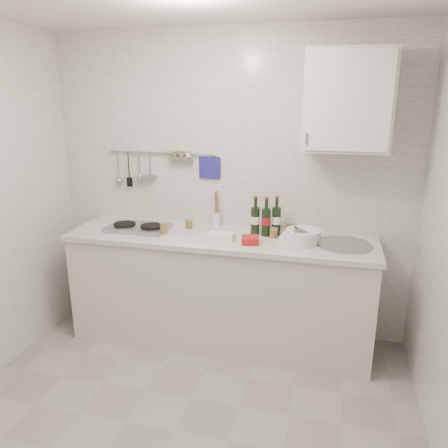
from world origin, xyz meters
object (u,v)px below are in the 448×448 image
at_px(wall_cabinet, 348,101).
at_px(utensil_crock, 216,218).
at_px(plate_stack_hob, 136,229).
at_px(plate_stack_sink, 300,236).
at_px(wine_bottles, 266,216).

relative_size(wall_cabinet, utensil_crock, 2.25).
xyz_separation_m(plate_stack_hob, plate_stack_sink, (1.33, 0.03, 0.03)).
distance_m(plate_stack_hob, utensil_crock, 0.67).
relative_size(wine_bottles, utensil_crock, 1.00).
bearing_deg(wall_cabinet, plate_stack_hob, -174.54).
height_order(plate_stack_hob, utensil_crock, utensil_crock).
distance_m(wine_bottles, utensil_crock, 0.47).
bearing_deg(plate_stack_sink, wall_cabinet, 25.17).
height_order(plate_stack_hob, wine_bottles, wine_bottles).
xyz_separation_m(plate_stack_sink, wine_bottles, (-0.28, 0.12, 0.11)).
bearing_deg(plate_stack_hob, plate_stack_sink, 1.10).
relative_size(plate_stack_hob, wine_bottles, 0.84).
bearing_deg(plate_stack_sink, wine_bottles, 156.56).
bearing_deg(plate_stack_sink, utensil_crock, 160.40).
height_order(wall_cabinet, wine_bottles, wall_cabinet).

